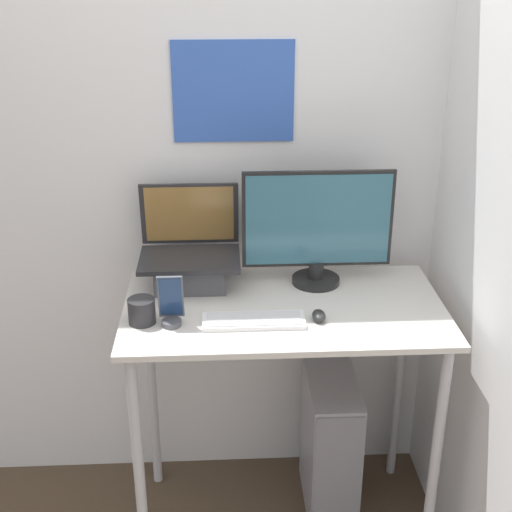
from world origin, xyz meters
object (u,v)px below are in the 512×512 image
(laptop, at_px, (190,261))
(mouse, at_px, (319,316))
(cell_phone, at_px, (171,306))
(monitor, at_px, (317,229))
(computer_tower, at_px, (330,445))
(keyboard, at_px, (254,321))

(laptop, relative_size, mouse, 5.00)
(mouse, distance_m, cell_phone, 0.46)
(mouse, bearing_deg, laptop, 145.59)
(mouse, xyz_separation_m, cell_phone, (-0.46, -0.00, 0.05))
(mouse, relative_size, cell_phone, 0.41)
(laptop, xyz_separation_m, mouse, (0.41, -0.28, -0.07))
(laptop, bearing_deg, cell_phone, -100.12)
(cell_phone, bearing_deg, laptop, 79.88)
(laptop, distance_m, mouse, 0.50)
(monitor, bearing_deg, cell_phone, -150.59)
(cell_phone, xyz_separation_m, computer_tower, (0.55, 0.19, -0.70))
(monitor, relative_size, mouse, 7.49)
(keyboard, bearing_deg, mouse, 2.27)
(keyboard, xyz_separation_m, mouse, (0.21, 0.01, 0.01))
(laptop, relative_size, computer_tower, 0.62)
(keyboard, relative_size, mouse, 4.69)
(laptop, relative_size, monitor, 0.67)
(laptop, xyz_separation_m, cell_phone, (-0.05, -0.28, -0.03))
(monitor, height_order, cell_phone, monitor)
(monitor, distance_m, keyboard, 0.41)
(monitor, xyz_separation_m, cell_phone, (-0.49, -0.28, -0.14))
(laptop, height_order, cell_phone, laptop)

